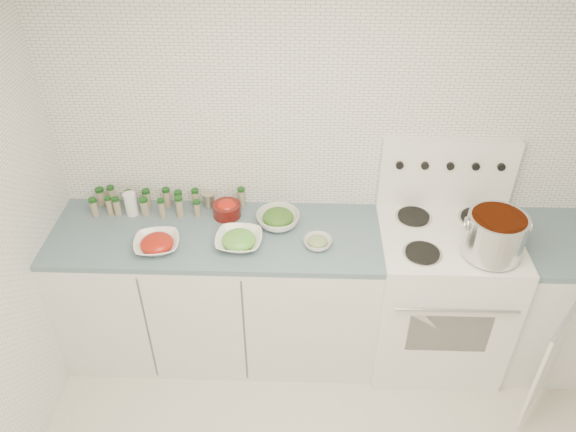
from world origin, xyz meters
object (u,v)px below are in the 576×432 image
Objects in this scene: bowl_tomato at (157,243)px; bowl_snowpea at (239,240)px; stock_pot at (495,234)px; stove at (438,291)px.

bowl_tomato is 1.05× the size of bowl_snowpea.
stock_pot is 1.77m from bowl_tomato.
stove is 4.19× the size of stock_pot.
bowl_tomato is at bearing -175.17° from stove.
stock_pot is at bearing -3.08° from bowl_snowpea.
stock_pot is 1.34m from bowl_snowpea.
bowl_snowpea is at bearing 5.29° from bowl_tomato.
stove reaches higher than stock_pot.
bowl_snowpea is at bearing -175.35° from stove.
stove is at bearing 4.65° from bowl_snowpea.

